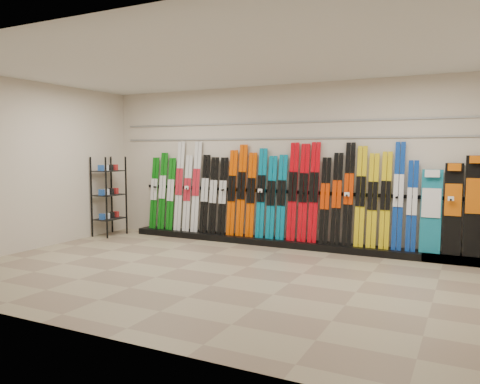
% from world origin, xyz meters
% --- Properties ---
extents(floor, '(8.00, 8.00, 0.00)m').
position_xyz_m(floor, '(0.00, 0.00, 0.00)').
color(floor, '#87725D').
rests_on(floor, ground).
extents(back_wall, '(8.00, 0.00, 8.00)m').
position_xyz_m(back_wall, '(0.00, 2.50, 1.50)').
color(back_wall, beige).
rests_on(back_wall, floor).
extents(left_wall, '(0.00, 5.00, 5.00)m').
position_xyz_m(left_wall, '(-4.00, 0.00, 1.50)').
color(left_wall, beige).
rests_on(left_wall, floor).
extents(ceiling, '(8.00, 8.00, 0.00)m').
position_xyz_m(ceiling, '(0.00, 0.00, 3.00)').
color(ceiling, silver).
rests_on(ceiling, back_wall).
extents(ski_rack_base, '(8.00, 0.40, 0.12)m').
position_xyz_m(ski_rack_base, '(0.22, 2.28, 0.06)').
color(ski_rack_base, black).
rests_on(ski_rack_base, floor).
extents(skis, '(5.38, 0.24, 1.84)m').
position_xyz_m(skis, '(-0.43, 2.33, 0.95)').
color(skis, '#0B640E').
rests_on(skis, ski_rack_base).
extents(snowboards, '(0.96, 0.24, 1.58)m').
position_xyz_m(snowboards, '(2.79, 2.35, 0.85)').
color(snowboards, '#14728C').
rests_on(snowboards, ski_rack_base).
extents(accessory_rack, '(0.40, 0.60, 1.64)m').
position_xyz_m(accessory_rack, '(-3.75, 1.70, 0.82)').
color(accessory_rack, black).
rests_on(accessory_rack, floor).
extents(slatwall_rail_0, '(7.60, 0.02, 0.03)m').
position_xyz_m(slatwall_rail_0, '(0.00, 2.48, 2.00)').
color(slatwall_rail_0, gray).
rests_on(slatwall_rail_0, back_wall).
extents(slatwall_rail_1, '(7.60, 0.02, 0.03)m').
position_xyz_m(slatwall_rail_1, '(0.00, 2.48, 2.30)').
color(slatwall_rail_1, gray).
rests_on(slatwall_rail_1, back_wall).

